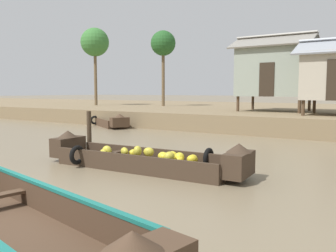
% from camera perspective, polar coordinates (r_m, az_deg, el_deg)
% --- Properties ---
extents(ground_plane, '(300.00, 300.00, 0.00)m').
position_cam_1_polar(ground_plane, '(13.90, 10.93, -2.83)').
color(ground_plane, '#7A6B51').
extents(riverbank_strip, '(160.00, 20.00, 0.88)m').
position_cam_1_polar(riverbank_strip, '(25.88, 21.41, 1.73)').
color(riverbank_strip, '#7F6B4C').
rests_on(riverbank_strip, ground).
extents(banana_boat, '(5.80, 2.05, 0.86)m').
position_cam_1_polar(banana_boat, '(9.26, -4.12, -5.22)').
color(banana_boat, '#3D2D21').
rests_on(banana_boat, ground).
extents(viewer_boat, '(5.73, 2.29, 0.84)m').
position_cam_1_polar(viewer_boat, '(5.44, -24.12, -13.63)').
color(viewer_boat, '#473323').
rests_on(viewer_boat, ground).
extents(cargo_boat_upstream, '(3.92, 2.85, 0.83)m').
position_cam_1_polar(cargo_boat_upstream, '(20.70, -9.32, 0.77)').
color(cargo_boat_upstream, '#473323').
rests_on(cargo_boat_upstream, ground).
extents(stilt_house_left, '(4.45, 3.35, 4.31)m').
position_cam_1_polar(stilt_house_left, '(21.12, 16.80, 8.59)').
color(stilt_house_left, '#4C3826').
rests_on(stilt_house_left, riverbank_strip).
extents(palm_tree_near, '(1.91, 1.91, 5.75)m').
position_cam_1_polar(palm_tree_near, '(27.81, -0.79, 12.99)').
color(palm_tree_near, brown).
rests_on(palm_tree_near, riverbank_strip).
extents(palm_tree_mid, '(2.28, 2.28, 6.23)m').
position_cam_1_polar(palm_tree_mid, '(30.00, -11.68, 12.95)').
color(palm_tree_mid, brown).
rests_on(palm_tree_mid, riverbank_strip).
extents(mooring_post, '(0.14, 0.14, 1.40)m').
position_cam_1_polar(mooring_post, '(11.33, -12.55, -1.18)').
color(mooring_post, '#423323').
rests_on(mooring_post, ground).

